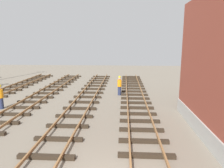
{
  "coord_description": "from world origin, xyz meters",
  "views": [
    {
      "loc": [
        0.3,
        -6.21,
        4.87
      ],
      "look_at": [
        -0.63,
        9.51,
        1.76
      ],
      "focal_mm": 33.14,
      "sensor_mm": 36.0,
      "label": 1
    }
  ],
  "objects": [
    {
      "name": "track_worker_distant",
      "position": [
        -0.11,
        12.99,
        0.93
      ],
      "size": [
        0.4,
        0.4,
        1.87
      ],
      "color": "#262D4C",
      "rests_on": "ground"
    },
    {
      "name": "track_worker_foreground",
      "position": [
        -8.94,
        8.29,
        0.93
      ],
      "size": [
        0.4,
        0.4,
        1.87
      ],
      "color": "#262D4C",
      "rests_on": "ground"
    }
  ]
}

